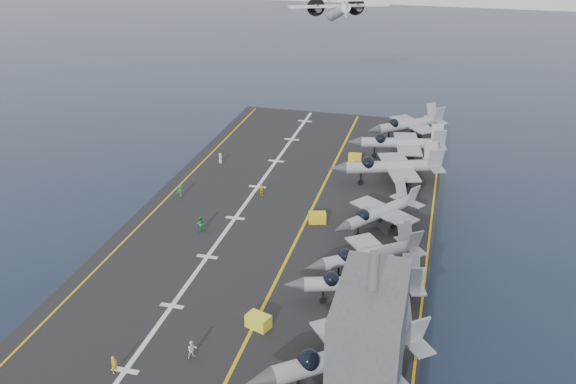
# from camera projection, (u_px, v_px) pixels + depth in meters

# --- Properties ---
(ground) EXTENTS (500.00, 500.00, 0.00)m
(ground) POSITION_uv_depth(u_px,v_px,m) (281.00, 293.00, 85.43)
(ground) COLOR #142135
(ground) RESTS_ON ground
(hull) EXTENTS (36.00, 90.00, 10.00)m
(hull) POSITION_uv_depth(u_px,v_px,m) (280.00, 260.00, 83.32)
(hull) COLOR #56595E
(hull) RESTS_ON ground
(flight_deck) EXTENTS (38.00, 92.00, 0.40)m
(flight_deck) POSITION_uv_depth(u_px,v_px,m) (280.00, 225.00, 81.13)
(flight_deck) COLOR black
(flight_deck) RESTS_ON hull
(foul_line) EXTENTS (0.35, 90.00, 0.02)m
(foul_line) POSITION_uv_depth(u_px,v_px,m) (303.00, 226.00, 80.36)
(foul_line) COLOR gold
(foul_line) RESTS_ON flight_deck
(landing_centerline) EXTENTS (0.50, 90.00, 0.02)m
(landing_centerline) POSITION_uv_depth(u_px,v_px,m) (235.00, 218.00, 82.38)
(landing_centerline) COLOR silver
(landing_centerline) RESTS_ON flight_deck
(deck_edge_port) EXTENTS (0.25, 90.00, 0.02)m
(deck_edge_port) POSITION_uv_depth(u_px,v_px,m) (156.00, 209.00, 84.85)
(deck_edge_port) COLOR gold
(deck_edge_port) RESTS_ON flight_deck
(deck_edge_stbd) EXTENTS (0.25, 90.00, 0.02)m
(deck_edge_stbd) POSITION_uv_depth(u_px,v_px,m) (429.00, 241.00, 76.88)
(deck_edge_stbd) COLOR gold
(deck_edge_stbd) RESTS_ON flight_deck
(island_superstructure) EXTENTS (5.00, 10.00, 15.00)m
(island_superstructure) POSITION_uv_depth(u_px,v_px,m) (369.00, 339.00, 48.16)
(island_superstructure) COLOR #56595E
(island_superstructure) RESTS_ON flight_deck
(fighter_jet_1) EXTENTS (19.54, 18.57, 5.66)m
(fighter_jet_1) POSITION_uv_depth(u_px,v_px,m) (348.00, 353.00, 53.82)
(fighter_jet_1) COLOR #969DA4
(fighter_jet_1) RESTS_ON flight_deck
(fighter_jet_2) EXTENTS (16.13, 12.93, 4.89)m
(fighter_jet_2) POSITION_uv_depth(u_px,v_px,m) (362.00, 282.00, 64.38)
(fighter_jet_2) COLOR #8F969F
(fighter_jet_2) RESTS_ON flight_deck
(fighter_jet_3) EXTENTS (16.28, 15.31, 4.71)m
(fighter_jet_3) POSITION_uv_depth(u_px,v_px,m) (370.00, 253.00, 69.68)
(fighter_jet_3) COLOR gray
(fighter_jet_3) RESTS_ON flight_deck
(fighter_jet_4) EXTENTS (15.22, 16.19, 4.68)m
(fighter_jet_4) POSITION_uv_depth(u_px,v_px,m) (380.00, 211.00, 78.98)
(fighter_jet_4) COLOR gray
(fighter_jet_4) RESTS_ON flight_deck
(fighter_jet_6) EXTENTS (18.82, 15.52, 5.61)m
(fighter_jet_6) POSITION_uv_depth(u_px,v_px,m) (393.00, 165.00, 91.13)
(fighter_jet_6) COLOR #919BA2
(fighter_jet_6) RESTS_ON flight_deck
(fighter_jet_7) EXTENTS (16.79, 12.70, 5.29)m
(fighter_jet_7) POSITION_uv_depth(u_px,v_px,m) (402.00, 142.00, 100.10)
(fighter_jet_7) COLOR #99A2AA
(fighter_jet_7) RESTS_ON flight_deck
(fighter_jet_8) EXTENTS (17.41, 16.75, 5.06)m
(fighter_jet_8) POSITION_uv_depth(u_px,v_px,m) (409.00, 123.00, 108.67)
(fighter_jet_8) COLOR gray
(fighter_jet_8) RESTS_ON flight_deck
(tow_cart_a) EXTENTS (2.60, 2.13, 1.35)m
(tow_cart_a) POSITION_uv_depth(u_px,v_px,m) (258.00, 321.00, 61.41)
(tow_cart_a) COLOR yellow
(tow_cart_a) RESTS_ON flight_deck
(tow_cart_b) EXTENTS (2.48, 1.97, 1.30)m
(tow_cart_b) POSITION_uv_depth(u_px,v_px,m) (317.00, 218.00, 81.08)
(tow_cart_b) COLOR gold
(tow_cart_b) RESTS_ON flight_deck
(tow_cart_c) EXTENTS (2.12, 1.47, 1.21)m
(tow_cart_c) POSITION_uv_depth(u_px,v_px,m) (355.00, 158.00, 99.68)
(tow_cart_c) COLOR yellow
(tow_cart_c) RESTS_ON flight_deck
(crew_1) EXTENTS (0.94, 1.16, 1.67)m
(crew_1) POSITION_uv_depth(u_px,v_px,m) (114.00, 365.00, 55.51)
(crew_1) COLOR yellow
(crew_1) RESTS_ON flight_deck
(crew_2) EXTENTS (1.44, 1.28, 2.01)m
(crew_2) POSITION_uv_depth(u_px,v_px,m) (200.00, 223.00, 78.93)
(crew_2) COLOR #228835
(crew_2) RESTS_ON flight_deck
(crew_3) EXTENTS (1.22, 1.30, 1.80)m
(crew_3) POSITION_uv_depth(u_px,v_px,m) (180.00, 191.00, 87.88)
(crew_3) COLOR #25842B
(crew_3) RESTS_ON flight_deck
(crew_4) EXTENTS (1.23, 1.17, 1.71)m
(crew_4) POSITION_uv_depth(u_px,v_px,m) (261.00, 190.00, 88.31)
(crew_4) COLOR yellow
(crew_4) RESTS_ON flight_deck
(crew_5) EXTENTS (0.93, 1.14, 1.63)m
(crew_5) POSITION_uv_depth(u_px,v_px,m) (220.00, 158.00, 98.90)
(crew_5) COLOR silver
(crew_5) RESTS_ON flight_deck
(crew_7) EXTENTS (1.28, 1.23, 1.78)m
(crew_7) POSITION_uv_depth(u_px,v_px,m) (192.00, 349.00, 57.27)
(crew_7) COLOR white
(crew_7) RESTS_ON flight_deck
(transport_plane) EXTENTS (24.16, 20.71, 4.81)m
(transport_plane) POSITION_uv_depth(u_px,v_px,m) (338.00, 12.00, 129.10)
(transport_plane) COLOR silver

